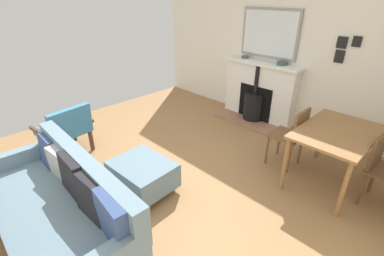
% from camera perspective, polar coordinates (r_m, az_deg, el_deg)
% --- Properties ---
extents(ground_plane, '(5.99, 5.23, 0.01)m').
position_cam_1_polar(ground_plane, '(3.48, -11.62, -12.15)').
color(ground_plane, olive).
extents(wall_left, '(0.12, 5.23, 2.84)m').
position_cam_1_polar(wall_left, '(5.02, 17.56, 17.23)').
color(wall_left, silver).
rests_on(wall_left, ground).
extents(fireplace, '(0.65, 1.43, 1.06)m').
position_cam_1_polar(fireplace, '(5.12, 13.69, 6.87)').
color(fireplace, '#93664C').
rests_on(fireplace, ground).
extents(mirror_over_mantel, '(0.04, 1.05, 0.79)m').
position_cam_1_polar(mirror_over_mantel, '(4.99, 15.91, 18.52)').
color(mirror_over_mantel, gray).
extents(mantel_bowl_near, '(0.13, 0.13, 0.04)m').
position_cam_1_polar(mantel_bowl_near, '(5.19, 11.05, 14.43)').
color(mantel_bowl_near, '#334C56').
rests_on(mantel_bowl_near, fireplace).
extents(mantel_bowl_far, '(0.16, 0.16, 0.06)m').
position_cam_1_polar(mantel_bowl_far, '(4.82, 18.32, 12.77)').
color(mantel_bowl_far, '#334C56').
rests_on(mantel_bowl_far, fireplace).
extents(sofa, '(0.87, 1.97, 0.82)m').
position_cam_1_polar(sofa, '(2.88, -25.72, -14.90)').
color(sofa, '#B2B2B7').
rests_on(sofa, ground).
extents(ottoman, '(0.61, 0.72, 0.38)m').
position_cam_1_polar(ottoman, '(3.28, -10.23, -9.44)').
color(ottoman, '#B2B2B7').
rests_on(ottoman, ground).
extents(armchair_accent, '(0.75, 0.66, 0.76)m').
position_cam_1_polar(armchair_accent, '(4.22, -24.89, 0.13)').
color(armchair_accent, '#4C3321').
rests_on(armchair_accent, ground).
extents(dining_table, '(1.11, 0.74, 0.73)m').
position_cam_1_polar(dining_table, '(3.56, 27.91, -1.85)').
color(dining_table, olive).
rests_on(dining_table, ground).
extents(dining_chair_near_fireplace, '(0.40, 0.40, 0.84)m').
position_cam_1_polar(dining_chair_near_fireplace, '(3.77, 20.31, -1.06)').
color(dining_chair_near_fireplace, brown).
rests_on(dining_chair_near_fireplace, ground).
extents(dining_chair_by_back_wall, '(0.43, 0.43, 0.83)m').
position_cam_1_polar(dining_chair_by_back_wall, '(3.55, 35.15, -6.47)').
color(dining_chair_by_back_wall, brown).
rests_on(dining_chair_by_back_wall, ground).
extents(photo_gallery_row, '(0.02, 0.31, 0.39)m').
position_cam_1_polar(photo_gallery_row, '(4.54, 29.35, 14.46)').
color(photo_gallery_row, black).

